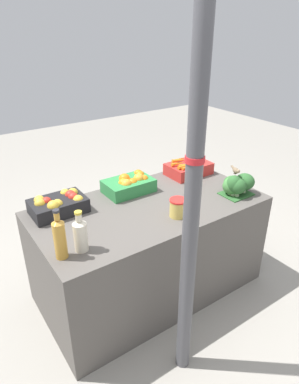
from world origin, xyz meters
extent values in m
plane|color=gray|center=(0.00, 0.00, 0.00)|extent=(10.00, 10.00, 0.00)
cube|color=#56514C|center=(0.00, 0.00, 0.37)|extent=(1.63, 0.85, 0.75)
cylinder|color=#4C4C51|center=(-0.22, -0.68, 1.31)|extent=(0.08, 0.08, 2.61)
cylinder|color=red|center=(-0.22, -0.68, 1.35)|extent=(0.09, 0.09, 0.03)
cube|color=black|center=(-0.57, 0.26, 0.80)|extent=(0.36, 0.24, 0.10)
sphere|color=red|center=(-0.63, 0.28, 0.84)|extent=(0.06, 0.06, 0.06)
sphere|color=gold|center=(-0.48, 0.33, 0.83)|extent=(0.07, 0.07, 0.07)
sphere|color=gold|center=(-0.59, 0.20, 0.84)|extent=(0.07, 0.07, 0.07)
sphere|color=gold|center=(-0.45, 0.19, 0.83)|extent=(0.07, 0.07, 0.07)
sphere|color=gold|center=(-0.62, 0.19, 0.84)|extent=(0.08, 0.08, 0.08)
sphere|color=gold|center=(-0.68, 0.27, 0.84)|extent=(0.07, 0.07, 0.07)
sphere|color=gold|center=(-0.67, 0.33, 0.84)|extent=(0.07, 0.07, 0.07)
sphere|color=red|center=(-0.47, 0.28, 0.84)|extent=(0.08, 0.08, 0.08)
sphere|color=red|center=(-0.46, 0.24, 0.84)|extent=(0.07, 0.07, 0.07)
sphere|color=gold|center=(-0.44, 0.29, 0.84)|extent=(0.07, 0.07, 0.07)
cube|color=#2D8442|center=(-0.01, 0.26, 0.80)|extent=(0.36, 0.24, 0.10)
sphere|color=orange|center=(-0.06, 0.22, 0.84)|extent=(0.08, 0.08, 0.08)
sphere|color=orange|center=(0.07, 0.24, 0.84)|extent=(0.08, 0.08, 0.08)
sphere|color=orange|center=(0.12, 0.31, 0.83)|extent=(0.07, 0.07, 0.07)
sphere|color=orange|center=(0.00, 0.22, 0.83)|extent=(0.08, 0.08, 0.08)
sphere|color=orange|center=(0.12, 0.33, 0.84)|extent=(0.07, 0.07, 0.07)
sphere|color=orange|center=(0.10, 0.22, 0.83)|extent=(0.07, 0.07, 0.07)
sphere|color=orange|center=(-0.03, 0.29, 0.84)|extent=(0.09, 0.09, 0.09)
sphere|color=orange|center=(-0.07, 0.24, 0.84)|extent=(0.07, 0.07, 0.07)
cube|color=red|center=(0.58, 0.26, 0.80)|extent=(0.36, 0.24, 0.10)
cone|color=orange|center=(0.51, 0.18, 0.85)|extent=(0.14, 0.04, 0.02)
cone|color=orange|center=(0.47, 0.27, 0.86)|extent=(0.12, 0.05, 0.03)
cone|color=orange|center=(0.54, 0.23, 0.85)|extent=(0.17, 0.06, 0.03)
cone|color=orange|center=(0.50, 0.20, 0.86)|extent=(0.17, 0.03, 0.03)
cone|color=orange|center=(0.66, 0.21, 0.87)|extent=(0.13, 0.04, 0.02)
cone|color=orange|center=(0.56, 0.34, 0.86)|extent=(0.13, 0.03, 0.02)
cone|color=orange|center=(0.53, 0.32, 0.87)|extent=(0.14, 0.07, 0.03)
cube|color=#2D602D|center=(0.63, -0.23, 0.75)|extent=(0.22, 0.18, 0.01)
ellipsoid|color=#2D602D|center=(0.68, -0.25, 0.84)|extent=(0.14, 0.14, 0.12)
cylinder|color=#B2C693|center=(0.68, -0.25, 0.77)|extent=(0.03, 0.03, 0.02)
ellipsoid|color=#387033|center=(0.62, -0.19, 0.82)|extent=(0.13, 0.13, 0.11)
cylinder|color=#B2C693|center=(0.62, -0.19, 0.77)|extent=(0.03, 0.03, 0.02)
ellipsoid|color=#2D602D|center=(0.58, -0.24, 0.85)|extent=(0.11, 0.11, 0.13)
cylinder|color=#B2C693|center=(0.58, -0.24, 0.77)|extent=(0.03, 0.03, 0.02)
ellipsoid|color=#2D602D|center=(0.60, -0.27, 0.84)|extent=(0.12, 0.12, 0.12)
cylinder|color=#B2C693|center=(0.60, -0.27, 0.77)|extent=(0.03, 0.03, 0.02)
ellipsoid|color=#427F3D|center=(0.58, -0.22, 0.82)|extent=(0.12, 0.12, 0.12)
cylinder|color=#B2C693|center=(0.58, -0.22, 0.77)|extent=(0.03, 0.03, 0.02)
cylinder|color=gold|center=(-0.73, -0.22, 0.85)|extent=(0.07, 0.07, 0.22)
cone|color=gold|center=(-0.73, -0.22, 0.97)|extent=(0.07, 0.07, 0.02)
cylinder|color=gold|center=(-0.73, -0.22, 1.01)|extent=(0.03, 0.03, 0.04)
cylinder|color=#2D2D33|center=(-0.73, -0.22, 1.04)|extent=(0.04, 0.04, 0.01)
cylinder|color=beige|center=(-0.62, -0.22, 0.83)|extent=(0.08, 0.08, 0.17)
cone|color=beige|center=(-0.62, -0.22, 0.93)|extent=(0.08, 0.08, 0.02)
cylinder|color=beige|center=(-0.62, -0.22, 0.96)|extent=(0.04, 0.04, 0.04)
cylinder|color=gold|center=(-0.62, -0.22, 0.99)|extent=(0.04, 0.04, 0.01)
cylinder|color=#DBBC56|center=(0.06, -0.24, 0.80)|extent=(0.11, 0.11, 0.11)
cylinder|color=red|center=(0.06, -0.24, 0.86)|extent=(0.12, 0.12, 0.01)
cube|color=#4C3D2D|center=(0.61, -0.22, 0.92)|extent=(0.02, 0.02, 0.01)
ellipsoid|color=#7A664C|center=(0.61, -0.22, 0.94)|extent=(0.06, 0.08, 0.04)
sphere|color=#897556|center=(0.59, -0.26, 0.95)|extent=(0.03, 0.03, 0.03)
cone|color=#4C3D28|center=(0.59, -0.27, 0.95)|extent=(0.01, 0.02, 0.01)
cube|color=#7A664C|center=(0.63, -0.17, 0.94)|extent=(0.03, 0.04, 0.01)
camera|label=1|loc=(-1.21, -1.75, 1.90)|focal=32.00mm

